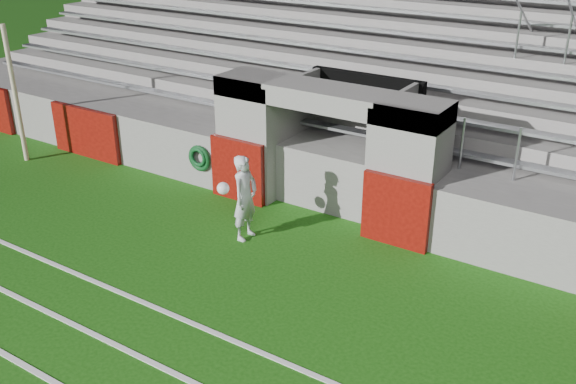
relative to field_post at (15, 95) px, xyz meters
The scene contains 5 objects.
ground 8.00m from the field_post, 14.30° to the right, with size 90.00×90.00×0.00m, color #164B0C.
field_post is the anchor object (origin of this frame).
stadium_structure 9.70m from the field_post, 38.52° to the left, with size 26.00×8.48×5.42m.
goalkeeper_with_ball 6.97m from the field_post, ahead, with size 0.69×0.62×1.65m.
hose_coil 4.93m from the field_post, 11.96° to the left, with size 0.59×0.15×0.59m.
Camera 1 is at (5.86, -6.93, 5.82)m, focal length 40.00 mm.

